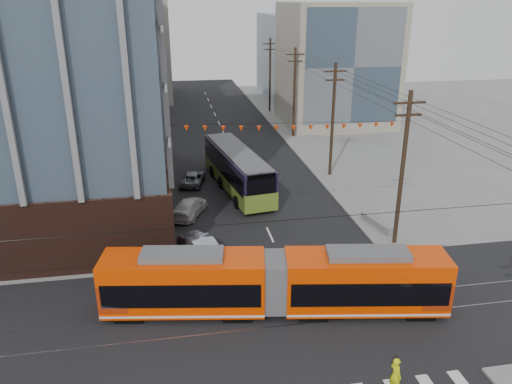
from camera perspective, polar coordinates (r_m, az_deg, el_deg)
The scene contains 13 objects.
ground at distance 25.97m, azimuth 8.12°, elevation -18.44°, with size 160.00×160.00×0.00m, color slate.
bg_bldg_nw_near at distance 71.94m, azimuth -18.66°, elevation 14.26°, with size 18.00×16.00×18.00m, color #8C99A5.
bg_bldg_ne_near at distance 71.14m, azimuth 9.08°, elevation 14.19°, with size 14.00×14.00×16.00m, color gray.
bg_bldg_nw_far at distance 91.34m, azimuth -15.11°, elevation 16.54°, with size 16.00×18.00×20.00m, color gray.
bg_bldg_ne_far at distance 90.82m, azimuth 6.14°, elevation 15.19°, with size 16.00×16.00×14.00m, color #8C99A5.
utility_pole_far at distance 77.18m, azimuth 1.61°, elevation 13.11°, with size 0.30×0.30×11.00m, color black.
streetcar at distance 28.01m, azimuth 2.16°, elevation -10.34°, with size 18.93×2.66×3.65m, color #EF3800, non-canonical shape.
city_bus at distance 45.68m, azimuth -2.15°, elevation 2.62°, with size 2.89×13.32×3.77m, color black, non-canonical shape.
parked_car_silver at distance 34.50m, azimuth -6.54°, elevation -6.06°, with size 1.56×4.48×1.48m, color #A6ABC2.
parked_car_white at distance 40.73m, azimuth -7.66°, elevation -1.75°, with size 1.94×4.78×1.39m, color #B9B5B5.
parked_car_grey at distance 47.55m, azimuth -7.21°, elevation 1.58°, with size 1.98×4.29×1.19m, color slate.
pedestrian at distance 24.38m, azimuth 15.65°, elevation -19.48°, with size 0.65×0.43×1.79m, color #DDE80D.
jersey_barrier at distance 39.39m, azimuth 13.63°, elevation -3.55°, with size 0.80×3.54×0.71m, color gray.
Camera 1 is at (-6.86, -18.83, 16.52)m, focal length 35.00 mm.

